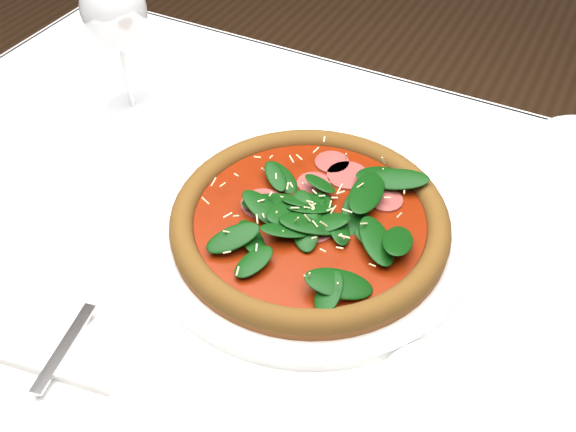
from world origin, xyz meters
The scene contains 7 objects.
dining_table centered at (0.00, 0.00, 0.65)m, with size 1.21×0.81×0.75m.
plate centered at (0.06, 0.02, 0.76)m, with size 0.39×0.39×0.02m.
pizza centered at (0.06, 0.02, 0.78)m, with size 0.40×0.40×0.04m.
wine_glass centered at (-0.30, 0.13, 0.91)m, with size 0.09×0.09×0.22m.
napkin centered at (-0.09, -0.26, 0.76)m, with size 0.13×0.06×0.01m, color white.
fork centered at (-0.10, -0.23, 0.76)m, with size 0.05×0.14×0.00m.
saucer_near centered at (0.28, -0.14, 0.76)m, with size 0.15×0.15×0.01m.
Camera 1 is at (0.29, -0.49, 1.32)m, focal length 40.00 mm.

